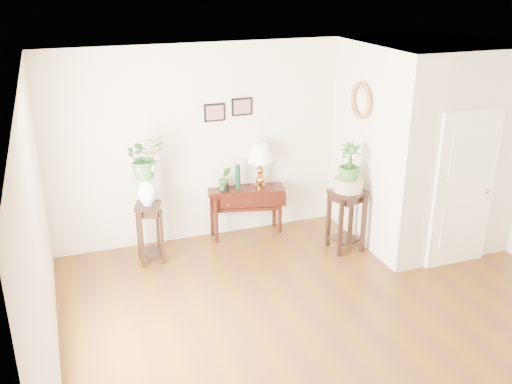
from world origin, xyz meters
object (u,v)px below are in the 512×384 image
plant_stand_a (150,233)px  console_table (246,211)px  table_lamp (260,163)px  plant_stand_b (346,220)px

plant_stand_a → console_table: bearing=13.9°
table_lamp → plant_stand_b: table_lamp is taller
table_lamp → plant_stand_b: bearing=-44.7°
console_table → plant_stand_b: (1.15, -0.92, 0.07)m
plant_stand_a → plant_stand_b: 2.69m
plant_stand_b → console_table: bearing=141.3°
console_table → table_lamp: table_lamp is taller
console_table → table_lamp: (0.22, 0.00, 0.72)m
console_table → plant_stand_a: bearing=-153.0°
console_table → plant_stand_a: size_ratio=1.32×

